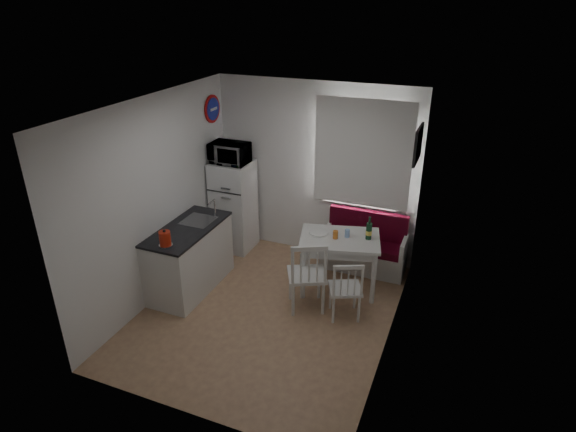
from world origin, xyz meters
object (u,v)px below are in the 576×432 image
Objects in this scene: microwave at (230,153)px; kettle at (165,239)px; fridge at (234,206)px; wine_bottle at (369,228)px; bench at (364,251)px; kitchen_counter at (190,257)px; chair_left at (304,269)px; chair_right at (344,284)px; dining_table at (340,243)px.

kettle is (0.03, -1.73, -0.55)m from microwave.
wine_bottle is (2.19, -0.43, 0.22)m from fridge.
bench is 3.79× the size of wine_bottle.
kitchen_counter is at bearing -90.90° from fridge.
chair_left is 1.99m from fridge.
chair_right is (2.11, 0.06, 0.05)m from kitchen_counter.
bench is at bearing 58.29° from dining_table.
fridge is at bearing 149.38° from dining_table.
kitchen_counter reaches higher than chair_left.
microwave reaches higher than fridge.
fridge is 2.24m from wine_bottle.
fridge is 1.81m from kettle.
bench is 0.78m from dining_table.
dining_table is 2.16× the size of microwave.
kitchen_counter is 0.94× the size of fridge.
kitchen_counter is at bearing -159.68° from wine_bottle.
wine_bottle is (0.10, 0.75, 0.42)m from chair_right.
kettle is (-2.00, -1.89, 0.73)m from bench.
kitchen_counter is 1.11× the size of bench.
dining_table is at bearing 34.74° from kettle.
wine_bottle is at bearing -11.07° from fridge.
microwave is at bearing -175.57° from bench.
kettle is (-1.56, -0.58, 0.40)m from chair_left.
dining_table is at bearing 42.78° from chair_left.
microwave is at bearing 90.99° from kettle.
chair_left is at bearing 1.62° from kitchen_counter.
chair_left reaches higher than chair_right.
kitchen_counter reaches higher than chair_right.
chair_left is (-0.25, -0.67, -0.08)m from dining_table.
chair_right is at bearing 16.23° from kettle.
kitchen_counter is 2.11m from chair_right.
bench is 2.08m from fridge.
dining_table is at bearing -14.58° from microwave.
chair_left reaches higher than dining_table.
chair_left is 1.03m from wine_bottle.
chair_right is at bearing -24.81° from chair_left.
dining_table is at bearing 21.11° from kitchen_counter.
chair_right is at bearing -87.59° from bench.
bench is 2.38× the size of chair_right.
kettle is 2.55m from wine_bottle.
kettle reaches higher than chair_right.
microwave reaches higher than kitchen_counter.
kettle is (-1.81, -1.25, 0.33)m from dining_table.
bench is 0.85× the size of fridge.
chair_right is at bearing -28.48° from microwave.
bench is 1.01× the size of dining_table.
microwave reaches higher than kettle.
microwave is at bearing 127.39° from chair_right.
kettle is at bearing 173.69° from chair_left.
kitchen_counter is 4.21× the size of wine_bottle.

